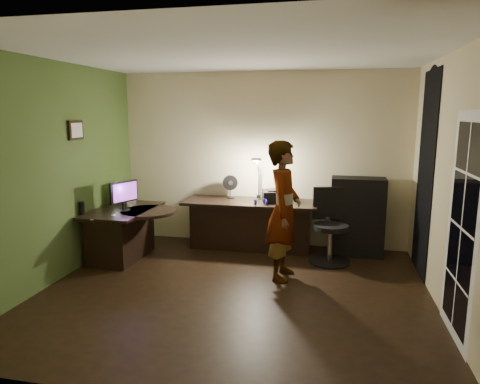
% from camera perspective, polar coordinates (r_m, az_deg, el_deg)
% --- Properties ---
extents(floor, '(4.50, 4.00, 0.01)m').
position_cam_1_polar(floor, '(5.16, -0.82, -13.23)').
color(floor, black).
rests_on(floor, ground).
extents(ceiling, '(4.50, 4.00, 0.01)m').
position_cam_1_polar(ceiling, '(4.77, -0.91, 18.13)').
color(ceiling, silver).
rests_on(ceiling, floor).
extents(wall_back, '(4.50, 0.01, 2.70)m').
position_cam_1_polar(wall_back, '(6.73, 2.95, 4.34)').
color(wall_back, beige).
rests_on(wall_back, floor).
extents(wall_front, '(4.50, 0.01, 2.70)m').
position_cam_1_polar(wall_front, '(2.90, -9.77, -4.11)').
color(wall_front, beige).
rests_on(wall_front, floor).
extents(wall_left, '(0.01, 4.00, 2.70)m').
position_cam_1_polar(wall_left, '(5.72, -23.50, 2.37)').
color(wall_left, beige).
rests_on(wall_left, floor).
extents(wall_right, '(0.01, 4.00, 2.70)m').
position_cam_1_polar(wall_right, '(4.81, 26.31, 0.77)').
color(wall_right, beige).
rests_on(wall_right, floor).
extents(green_wall_overlay, '(0.00, 4.00, 2.70)m').
position_cam_1_polar(green_wall_overlay, '(5.71, -23.38, 2.37)').
color(green_wall_overlay, '#425B26').
rests_on(green_wall_overlay, floor).
extents(arched_doorway, '(0.01, 0.90, 2.60)m').
position_cam_1_polar(arched_doorway, '(5.93, 23.47, 2.14)').
color(arched_doorway, black).
rests_on(arched_doorway, floor).
extents(french_door, '(0.02, 0.92, 2.10)m').
position_cam_1_polar(french_door, '(4.35, 27.49, -4.32)').
color(french_door, white).
rests_on(french_door, floor).
extents(framed_picture, '(0.04, 0.30, 0.25)m').
position_cam_1_polar(framed_picture, '(6.03, -21.09, 7.70)').
color(framed_picture, black).
rests_on(framed_picture, wall_left).
extents(desk_left, '(0.79, 1.26, 0.72)m').
position_cam_1_polar(desk_left, '(6.40, -15.19, -5.37)').
color(desk_left, black).
rests_on(desk_left, floor).
extents(desk_right, '(2.02, 0.72, 0.75)m').
position_cam_1_polar(desk_right, '(6.57, 1.32, -4.45)').
color(desk_right, black).
rests_on(desk_right, floor).
extents(cabinet, '(0.77, 0.40, 1.15)m').
position_cam_1_polar(cabinet, '(6.51, 15.35, -3.18)').
color(cabinet, black).
rests_on(cabinet, floor).
extents(laptop_stand, '(0.30, 0.26, 0.11)m').
position_cam_1_polar(laptop_stand, '(6.67, -15.16, -1.15)').
color(laptop_stand, silver).
rests_on(laptop_stand, desk_left).
extents(laptop, '(0.33, 0.31, 0.20)m').
position_cam_1_polar(laptop, '(6.64, -15.23, 0.23)').
color(laptop, silver).
rests_on(laptop, laptop_stand).
extents(monitor, '(0.27, 0.46, 0.31)m').
position_cam_1_polar(monitor, '(6.21, -15.34, -1.08)').
color(monitor, black).
rests_on(monitor, desk_left).
extents(mouse, '(0.07, 0.09, 0.03)m').
position_cam_1_polar(mouse, '(5.93, -16.49, -3.03)').
color(mouse, silver).
rests_on(mouse, desk_left).
extents(phone, '(0.08, 0.14, 0.01)m').
position_cam_1_polar(phone, '(5.89, -10.15, -2.97)').
color(phone, black).
rests_on(phone, desk_left).
extents(pen, '(0.04, 0.15, 0.01)m').
position_cam_1_polar(pen, '(5.85, -13.18, -3.16)').
color(pen, black).
rests_on(pen, desk_left).
extents(speaker, '(0.08, 0.08, 0.19)m').
position_cam_1_polar(speaker, '(6.13, -20.33, -2.08)').
color(speaker, black).
rests_on(speaker, desk_left).
extents(notepad, '(0.21, 0.25, 0.01)m').
position_cam_1_polar(notepad, '(5.92, -18.41, -3.28)').
color(notepad, silver).
rests_on(notepad, desk_left).
extents(desk_fan, '(0.26, 0.21, 0.36)m').
position_cam_1_polar(desk_fan, '(6.68, -1.29, 0.73)').
color(desk_fan, black).
rests_on(desk_fan, desk_right).
extents(headphones, '(0.22, 0.16, 0.09)m').
position_cam_1_polar(headphones, '(6.22, 2.77, -1.27)').
color(headphones, '#100A9A').
rests_on(headphones, desk_right).
extents(printer, '(0.49, 0.42, 0.19)m').
position_cam_1_polar(printer, '(6.42, 4.95, -0.48)').
color(printer, black).
rests_on(printer, desk_right).
extents(desk_lamp, '(0.28, 0.36, 0.71)m').
position_cam_1_polar(desk_lamp, '(6.59, 2.54, 2.11)').
color(desk_lamp, black).
rests_on(desk_lamp, desk_right).
extents(office_chair, '(0.69, 0.69, 1.04)m').
position_cam_1_polar(office_chair, '(6.07, 11.99, -4.55)').
color(office_chair, black).
rests_on(office_chair, floor).
extents(person, '(0.46, 0.65, 1.74)m').
position_cam_1_polar(person, '(5.35, 5.85, -2.51)').
color(person, '#D8A88C').
rests_on(person, floor).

